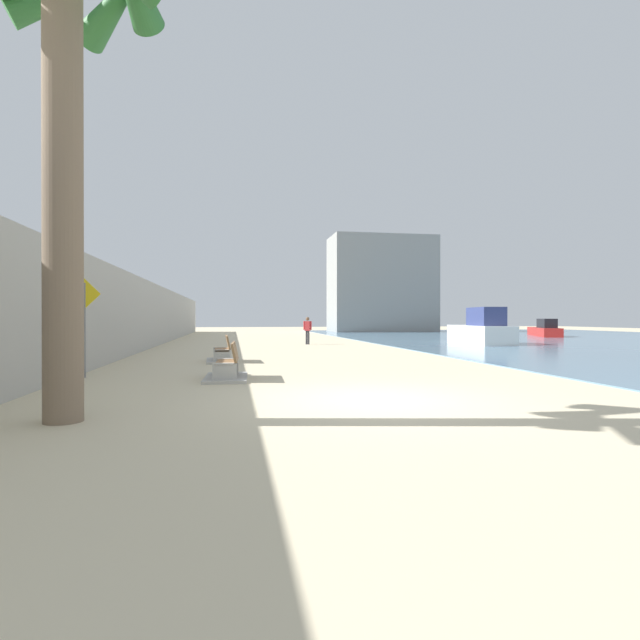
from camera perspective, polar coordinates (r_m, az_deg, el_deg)
ground_plane at (r=27.62m, az=-4.29°, el=-3.14°), size 120.00×120.00×0.00m
seawall at (r=27.83m, az=-19.85°, el=0.55°), size 0.80×64.00×3.57m
palm_tree at (r=9.67m, az=-27.53°, el=26.33°), size 3.42×3.41×8.04m
bench_near at (r=13.37m, az=-10.72°, el=-5.77°), size 1.19×2.14×0.98m
bench_far at (r=18.67m, az=-11.25°, el=-4.05°), size 1.18×2.14×0.98m
person_walking at (r=30.20m, az=-1.46°, el=-0.98°), size 0.49×0.30×1.69m
boat_outer at (r=32.36m, az=18.17°, el=-1.13°), size 2.71×6.74×2.24m
boat_distant at (r=46.96m, az=24.61°, el=-1.03°), size 4.17×7.23×1.52m
pedestrian_sign at (r=14.88m, az=-25.68°, el=0.44°), size 0.85×0.08×2.72m
harbor_building at (r=58.17m, az=7.15°, el=4.11°), size 12.00×6.00×11.09m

